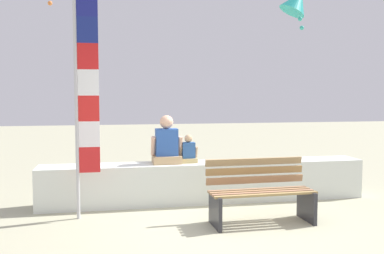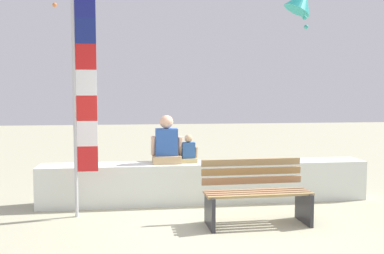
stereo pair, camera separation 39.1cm
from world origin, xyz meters
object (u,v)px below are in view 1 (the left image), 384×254
person_adult (167,145)px  flag_banner (84,92)px  kite_teal (297,2)px  park_bench (260,194)px  person_child (188,152)px

person_adult → flag_banner: 1.68m
person_adult → kite_teal: kite_teal is taller
park_bench → person_adult: person_adult is taller
person_adult → person_child: size_ratio=1.69×
park_bench → kite_teal: size_ratio=1.68×
park_bench → person_child: person_child is taller
person_adult → kite_teal: (2.63, 0.82, 2.60)m
person_child → flag_banner: bearing=-158.0°
park_bench → person_child: (-0.79, 1.32, 0.44)m
person_child → kite_teal: (2.27, 0.82, 2.73)m
park_bench → flag_banner: (-2.44, 0.66, 1.44)m
person_adult → flag_banner: bearing=-152.5°
kite_teal → flag_banner: bearing=-159.3°
person_child → kite_teal: size_ratio=0.53×
park_bench → kite_teal: bearing=55.4°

